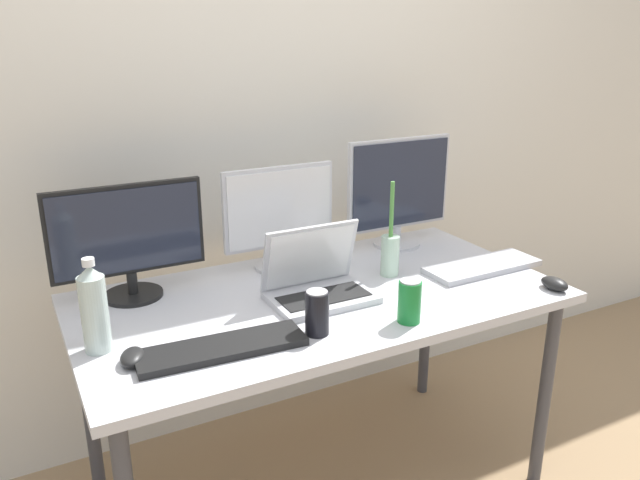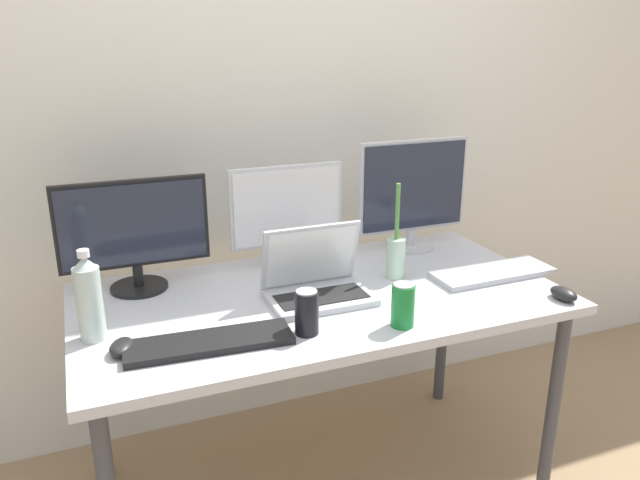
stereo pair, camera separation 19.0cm
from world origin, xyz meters
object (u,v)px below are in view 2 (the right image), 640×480
object	(u,v)px
monitor_left	(134,232)
soda_can_near_keyboard	(307,312)
keyboard_main	(209,342)
mouse_by_keyboard	(122,347)
monitor_right	(413,192)
water_bottle	(89,299)
soda_can_by_laptop	(403,305)
bamboo_vase	(396,255)
laptop_silver	(316,281)
keyboard_aux	(493,273)
monitor_center	(287,214)
work_desk	(320,313)
mouse_by_laptop	(564,294)

from	to	relation	value
monitor_left	soda_can_near_keyboard	bearing A→B (deg)	-51.23
keyboard_main	mouse_by_keyboard	xyz separation A→B (m)	(-0.22, 0.05, 0.01)
monitor_right	keyboard_main	world-z (taller)	monitor_right
keyboard_main	water_bottle	xyz separation A→B (m)	(-0.28, 0.16, 0.11)
soda_can_by_laptop	bamboo_vase	distance (m)	0.36
laptop_silver	mouse_by_keyboard	world-z (taller)	laptop_silver
monitor_left	soda_can_by_laptop	distance (m)	0.86
soda_can_near_keyboard	bamboo_vase	xyz separation A→B (m)	(0.42, 0.27, 0.02)
soda_can_near_keyboard	keyboard_aux	bearing A→B (deg)	12.22
water_bottle	soda_can_near_keyboard	size ratio (longest dim) A/B	2.02
monitor_center	water_bottle	size ratio (longest dim) A/B	1.56
work_desk	mouse_by_keyboard	size ratio (longest dim) A/B	15.76
keyboard_main	mouse_by_keyboard	bearing A→B (deg)	171.69
monitor_center	soda_can_by_laptop	bearing A→B (deg)	-75.12
mouse_by_keyboard	mouse_by_laptop	bearing A→B (deg)	12.39
water_bottle	soda_can_near_keyboard	world-z (taller)	water_bottle
work_desk	monitor_left	distance (m)	0.64
laptop_silver	work_desk	bearing A→B (deg)	42.54
mouse_by_laptop	water_bottle	size ratio (longest dim) A/B	0.38
work_desk	monitor_center	xyz separation A→B (m)	(-0.02, 0.27, 0.26)
laptop_silver	keyboard_aux	distance (m)	0.62
soda_can_near_keyboard	soda_can_by_laptop	world-z (taller)	same
keyboard_aux	mouse_by_laptop	xyz separation A→B (m)	(0.08, -0.24, 0.01)
keyboard_main	soda_can_by_laptop	world-z (taller)	soda_can_by_laptop
monitor_center	monitor_right	xyz separation A→B (m)	(0.50, 0.01, 0.03)
keyboard_aux	bamboo_vase	bearing A→B (deg)	160.29
monitor_left	mouse_by_keyboard	size ratio (longest dim) A/B	4.87
keyboard_aux	keyboard_main	bearing A→B (deg)	-173.28
mouse_by_keyboard	keyboard_aux	bearing A→B (deg)	23.33
monitor_left	keyboard_aux	world-z (taller)	monitor_left
monitor_center	water_bottle	distance (m)	0.74
monitor_left	keyboard_aux	xyz separation A→B (m)	(1.12, -0.33, -0.18)
keyboard_aux	water_bottle	xyz separation A→B (m)	(-1.28, 0.02, 0.11)
water_bottle	keyboard_main	bearing A→B (deg)	-28.97
laptop_silver	mouse_by_laptop	distance (m)	0.76
keyboard_main	monitor_center	bearing A→B (deg)	54.92
monitor_center	mouse_by_keyboard	size ratio (longest dim) A/B	4.18
monitor_left	mouse_by_laptop	xyz separation A→B (m)	(1.21, -0.57, -0.17)
monitor_right	keyboard_aux	world-z (taller)	monitor_right
keyboard_aux	water_bottle	bearing A→B (deg)	178.14
monitor_center	mouse_by_keyboard	world-z (taller)	monitor_center
monitor_right	mouse_by_keyboard	world-z (taller)	monitor_right
monitor_left	monitor_center	distance (m)	0.51
laptop_silver	soda_can_by_laptop	bearing A→B (deg)	-60.43
work_desk	bamboo_vase	distance (m)	0.32
mouse_by_laptop	bamboo_vase	world-z (taller)	bamboo_vase
keyboard_main	water_bottle	bearing A→B (deg)	154.84
work_desk	mouse_by_keyboard	distance (m)	0.64
keyboard_aux	bamboo_vase	distance (m)	0.34
mouse_by_laptop	water_bottle	world-z (taller)	water_bottle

